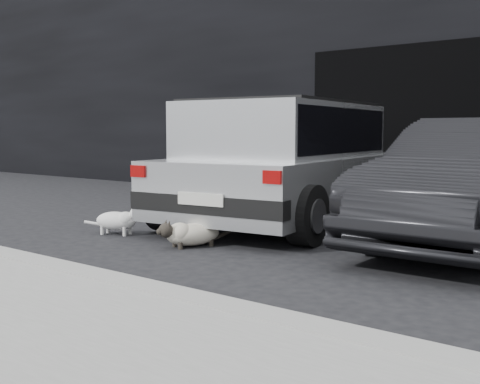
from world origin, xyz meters
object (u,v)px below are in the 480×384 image
Objects in this scene: silver_hatchback at (289,157)px; second_car at (480,182)px; cat_siamese at (188,234)px; cat_white at (118,220)px.

second_car is (2.47, -0.09, -0.19)m from silver_hatchback.
silver_hatchback is at bearing 177.06° from second_car.
cat_siamese is 1.21× the size of cat_white.
second_car reaches higher than cat_white.
silver_hatchback is at bearing 135.16° from cat_white.
silver_hatchback is 5.30× the size of cat_siamese.
silver_hatchback reaches higher than cat_white.
cat_siamese is (0.15, -2.09, -0.72)m from silver_hatchback.
silver_hatchback is 2.48m from second_car.
silver_hatchback reaches higher than second_car.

